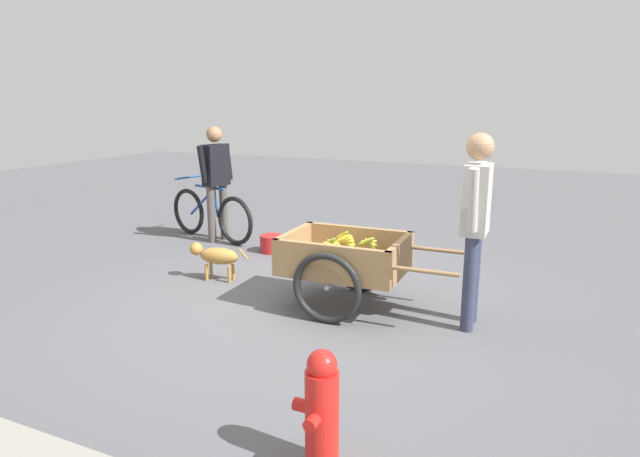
% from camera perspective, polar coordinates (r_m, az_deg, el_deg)
% --- Properties ---
extents(ground_plane, '(24.00, 24.00, 0.00)m').
position_cam_1_polar(ground_plane, '(5.22, -1.69, -8.00)').
color(ground_plane, '#56565B').
extents(fruit_cart, '(1.67, 0.95, 0.71)m').
position_cam_1_polar(fruit_cart, '(5.04, 2.62, -3.52)').
color(fruit_cart, '#937047').
rests_on(fruit_cart, ground).
extents(vendor_person, '(0.22, 0.58, 1.65)m').
position_cam_1_polar(vendor_person, '(4.64, 16.07, 1.54)').
color(vendor_person, '#333851').
rests_on(vendor_person, ground).
extents(bicycle, '(1.62, 0.59, 0.85)m').
position_cam_1_polar(bicycle, '(7.69, -11.43, 1.48)').
color(bicycle, black).
rests_on(bicycle, ground).
extents(cyclist_person, '(0.28, 0.58, 1.56)m').
position_cam_1_polar(cyclist_person, '(7.48, -10.89, 5.68)').
color(cyclist_person, '#4C4742').
rests_on(cyclist_person, ground).
extents(dog, '(0.67, 0.25, 0.40)m').
position_cam_1_polar(dog, '(5.93, -10.91, -2.83)').
color(dog, '#AD7A38').
rests_on(dog, ground).
extents(fire_hydrant, '(0.25, 0.25, 0.67)m').
position_cam_1_polar(fire_hydrant, '(2.96, 0.14, -18.55)').
color(fire_hydrant, red).
rests_on(fire_hydrant, ground).
extents(plastic_bucket, '(0.29, 0.29, 0.22)m').
position_cam_1_polar(plastic_bucket, '(6.96, -5.12, -1.59)').
color(plastic_bucket, '#B21E1E').
rests_on(plastic_bucket, ground).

